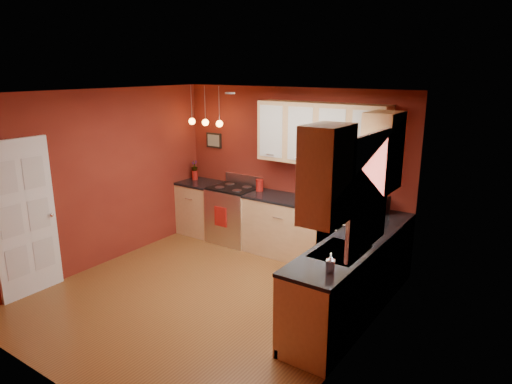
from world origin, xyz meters
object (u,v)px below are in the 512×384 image
Objects in this scene: sink at (341,253)px; soap_pump at (331,263)px; red_canister at (260,185)px; coffee_maker at (382,205)px; gas_range at (234,214)px.

sink is 3.60× the size of soap_pump.
sink is 3.64× the size of red_canister.
coffee_maker reaches higher than soap_pump.
sink is 0.58m from soap_pump.
gas_range is 3.05m from sink.
sink is at bearing -29.78° from gas_range.
gas_range is at bearing 143.37° from soap_pump.
red_canister is at bearing 136.96° from soap_pump.
coffee_maker is at bearing 1.33° from gas_range.
coffee_maker is at bearing 96.50° from soap_pump.
gas_range is at bearing 150.22° from sink.
sink reaches higher than soap_pump.
sink reaches higher than red_canister.
red_canister is 0.99× the size of soap_pump.
coffee_maker reaches higher than gas_range.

